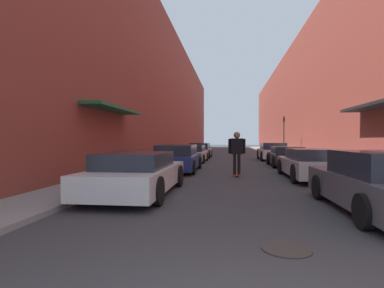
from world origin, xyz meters
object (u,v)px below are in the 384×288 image
at_px(parked_car_left_3, 200,150).
at_px(parked_car_right_3, 273,152).
at_px(parked_car_left_1, 177,158).
at_px(parked_car_right_1, 312,164).
at_px(parked_car_left_2, 193,154).
at_px(parked_car_left_0, 138,173).
at_px(skateboarder, 237,149).
at_px(traffic_light, 284,132).
at_px(parked_car_right_2, 287,157).
at_px(manhole_cover, 287,249).
at_px(parked_car_right_0, 383,184).

xyz_separation_m(parked_car_left_3, parked_car_right_3, (5.85, -2.53, 0.03)).
bearing_deg(parked_car_left_1, parked_car_left_3, 90.05).
bearing_deg(parked_car_right_3, parked_car_left_3, 156.58).
bearing_deg(parked_car_right_1, parked_car_left_2, 124.68).
bearing_deg(parked_car_left_0, parked_car_left_1, 89.61).
bearing_deg(skateboarder, parked_car_left_0, -122.25).
relative_size(parked_car_left_3, traffic_light, 1.39).
distance_m(parked_car_left_0, parked_car_right_2, 11.38).
bearing_deg(manhole_cover, parked_car_left_1, 108.15).
distance_m(parked_car_left_2, skateboarder, 8.38).
bearing_deg(parked_car_right_2, parked_car_left_0, -121.20).
bearing_deg(parked_car_right_0, parked_car_right_1, 89.58).
height_order(parked_car_right_0, manhole_cover, parked_car_right_0).
bearing_deg(parked_car_right_1, parked_car_left_0, -144.70).
relative_size(parked_car_right_1, traffic_light, 1.38).
height_order(parked_car_left_0, skateboarder, skateboarder).
bearing_deg(parked_car_right_0, manhole_cover, -135.05).
xyz_separation_m(parked_car_right_2, parked_car_right_3, (-0.01, 5.60, 0.08)).
bearing_deg(skateboarder, parked_car_left_2, 109.88).
xyz_separation_m(parked_car_left_2, parked_car_right_2, (5.84, -2.73, -0.00)).
height_order(parked_car_right_0, traffic_light, traffic_light).
bearing_deg(parked_car_left_0, parked_car_left_3, 89.90).
height_order(parked_car_left_1, parked_car_left_3, parked_car_left_1).
distance_m(parked_car_left_3, parked_car_right_0, 20.21).
bearing_deg(parked_car_left_3, manhole_cover, -81.24).
bearing_deg(skateboarder, parked_car_left_1, 149.25).
height_order(parked_car_left_0, manhole_cover, parked_car_left_0).
height_order(parked_car_left_0, traffic_light, traffic_light).
relative_size(skateboarder, manhole_cover, 2.69).
xyz_separation_m(parked_car_left_1, parked_car_left_3, (-0.01, 11.57, -0.01)).
relative_size(parked_car_left_0, parked_car_right_1, 1.00).
height_order(parked_car_right_0, parked_car_right_2, parked_car_right_0).
xyz_separation_m(parked_car_left_0, parked_car_left_2, (0.06, 12.46, -0.02)).
bearing_deg(parked_car_left_1, parked_car_left_2, 89.85).
relative_size(parked_car_right_1, parked_car_right_2, 1.20).
relative_size(parked_car_left_0, traffic_light, 1.39).
bearing_deg(parked_car_right_1, parked_car_left_1, 159.41).
distance_m(parked_car_left_1, parked_car_right_2, 6.79).
height_order(parked_car_left_2, parked_car_right_3, parked_car_right_3).
xyz_separation_m(parked_car_right_3, manhole_cover, (-2.50, -19.24, -0.64)).
bearing_deg(parked_car_left_1, parked_car_right_2, 30.41).
height_order(parked_car_left_3, traffic_light, traffic_light).
height_order(parked_car_left_2, parked_car_right_1, parked_car_right_1).
bearing_deg(parked_car_right_1, manhole_cover, -106.90).
xyz_separation_m(parked_car_left_3, parked_car_right_0, (5.75, -19.38, 0.01)).
bearing_deg(traffic_light, parked_car_left_3, -177.28).
xyz_separation_m(parked_car_left_3, parked_car_right_1, (5.80, -13.74, -0.02)).
relative_size(parked_car_right_0, parked_car_right_1, 0.91).
height_order(parked_car_left_2, manhole_cover, parked_car_left_2).
bearing_deg(parked_car_left_1, parked_car_left_0, -90.39).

